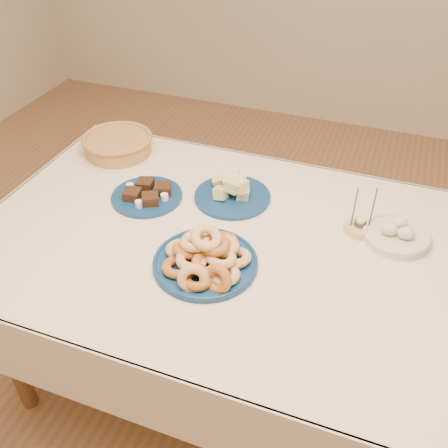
# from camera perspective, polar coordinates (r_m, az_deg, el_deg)

# --- Properties ---
(ground) EXTENTS (5.00, 5.00, 0.00)m
(ground) POSITION_cam_1_polar(r_m,az_deg,el_deg) (2.21, 0.47, -16.83)
(ground) COLOR brown
(ground) RESTS_ON ground
(dining_table) EXTENTS (1.71, 1.11, 0.75)m
(dining_table) POSITION_cam_1_polar(r_m,az_deg,el_deg) (1.72, 0.58, -4.43)
(dining_table) COLOR brown
(dining_table) RESTS_ON ground
(donut_platter) EXTENTS (0.39, 0.39, 0.15)m
(donut_platter) POSITION_cam_1_polar(r_m,az_deg,el_deg) (1.52, -2.13, -3.89)
(donut_platter) COLOR navy
(donut_platter) RESTS_ON dining_table
(melon_plate) EXTENTS (0.33, 0.33, 0.10)m
(melon_plate) POSITION_cam_1_polar(r_m,az_deg,el_deg) (1.82, 0.93, 3.84)
(melon_plate) COLOR navy
(melon_plate) RESTS_ON dining_table
(brownie_plate) EXTENTS (0.29, 0.29, 0.05)m
(brownie_plate) POSITION_cam_1_polar(r_m,az_deg,el_deg) (1.85, -8.78, 3.32)
(brownie_plate) COLOR navy
(brownie_plate) RESTS_ON dining_table
(wicker_basket) EXTENTS (0.34, 0.34, 0.08)m
(wicker_basket) POSITION_cam_1_polar(r_m,az_deg,el_deg) (2.14, -12.04, 8.97)
(wicker_basket) COLOR olive
(wicker_basket) RESTS_ON dining_table
(candle_holder) EXTENTS (0.13, 0.13, 0.17)m
(candle_holder) POSITION_cam_1_polar(r_m,az_deg,el_deg) (1.73, 15.22, -0.34)
(candle_holder) COLOR tan
(candle_holder) RESTS_ON dining_table
(egg_bowl) EXTENTS (0.25, 0.25, 0.07)m
(egg_bowl) POSITION_cam_1_polar(r_m,az_deg,el_deg) (1.72, 19.10, -1.13)
(egg_bowl) COLOR beige
(egg_bowl) RESTS_ON dining_table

